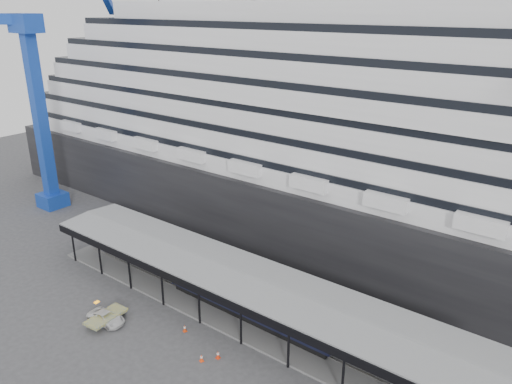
% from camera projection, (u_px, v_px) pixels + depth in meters
% --- Properties ---
extents(ground, '(200.00, 200.00, 0.00)m').
position_uv_depth(ground, '(214.00, 337.00, 51.94)').
color(ground, '#3D3D3F').
rests_on(ground, ground).
extents(cruise_ship, '(130.00, 30.00, 43.90)m').
position_uv_depth(cruise_ship, '(365.00, 113.00, 69.15)').
color(cruise_ship, black).
rests_on(cruise_ship, ground).
extents(platform_canopy, '(56.00, 9.18, 5.30)m').
position_uv_depth(platform_canopy, '(244.00, 297.00, 54.81)').
color(platform_canopy, slate).
rests_on(platform_canopy, ground).
extents(crane_blue, '(22.63, 19.19, 47.60)m').
position_uv_depth(crane_blue, '(42.00, 89.00, 78.47)').
color(crane_blue, '#163EA9').
rests_on(crane_blue, ground).
extents(port_truck, '(4.61, 2.44, 1.24)m').
position_uv_depth(port_truck, '(106.00, 318.00, 54.12)').
color(port_truck, silver).
rests_on(port_truck, ground).
extents(pullman_carriage, '(21.83, 3.07, 21.41)m').
position_uv_depth(pullman_carriage, '(249.00, 297.00, 54.32)').
color(pullman_carriage, black).
rests_on(pullman_carriage, ground).
extents(traffic_cone_left, '(0.52, 0.52, 0.80)m').
position_uv_depth(traffic_cone_left, '(185.00, 328.00, 52.73)').
color(traffic_cone_left, red).
rests_on(traffic_cone_left, ground).
extents(traffic_cone_mid, '(0.44, 0.44, 0.83)m').
position_uv_depth(traffic_cone_mid, '(218.00, 355.00, 48.74)').
color(traffic_cone_mid, red).
rests_on(traffic_cone_mid, ground).
extents(traffic_cone_right, '(0.51, 0.51, 0.77)m').
position_uv_depth(traffic_cone_right, '(201.00, 358.00, 48.33)').
color(traffic_cone_right, '#F53E0D').
rests_on(traffic_cone_right, ground).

